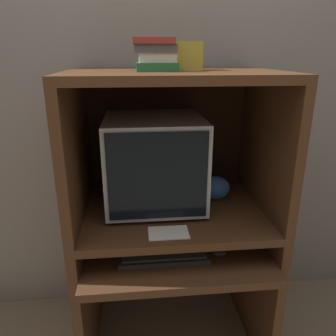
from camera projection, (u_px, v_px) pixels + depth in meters
wall_back at (165, 93)px, 1.79m from camera, size 6.00×0.06×2.60m
desk_base at (174, 281)px, 1.67m from camera, size 0.91×0.74×0.65m
desk_monitor_shelf at (173, 214)px, 1.60m from camera, size 0.91×0.67×0.15m
hutch_upper at (173, 121)px, 1.49m from camera, size 0.91×0.67×0.64m
crt_monitor at (154, 161)px, 1.57m from camera, size 0.45×0.46×0.43m
keyboard at (164, 254)px, 1.46m from camera, size 0.40×0.16×0.03m
mouse at (219, 252)px, 1.46m from camera, size 0.06×0.04×0.03m
snack_bag at (215, 188)px, 1.67m from camera, size 0.15×0.11×0.12m
book_stack at (156, 55)px, 1.30m from camera, size 0.18×0.12×0.13m
paper_card at (168, 233)px, 1.37m from camera, size 0.17×0.11×0.00m
storage_box at (181, 56)px, 1.38m from camera, size 0.16×0.14×0.11m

